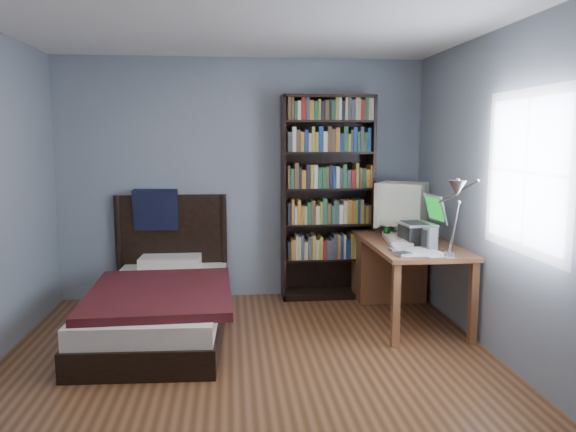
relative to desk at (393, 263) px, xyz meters
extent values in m
plane|color=#513017|center=(-1.51, -1.64, -0.42)|extent=(4.20, 4.20, 0.00)
plane|color=white|center=(-1.51, -1.64, 2.08)|extent=(4.20, 4.20, 0.00)
cube|color=gray|center=(-1.51, 0.46, 0.83)|extent=(3.80, 0.04, 2.50)
cube|color=gray|center=(-1.51, -3.74, 0.83)|extent=(3.80, 0.04, 2.50)
cube|color=gray|center=(0.39, -1.64, 0.83)|extent=(0.04, 4.20, 2.50)
cube|color=white|center=(0.38, -1.79, 1.03)|extent=(0.01, 1.14, 1.14)
cube|color=white|center=(0.38, -1.79, 1.03)|extent=(0.01, 1.00, 1.00)
cube|color=brown|center=(0.00, -0.44, 0.29)|extent=(0.75, 1.60, 0.04)
cube|color=brown|center=(-0.33, -1.19, -0.07)|extent=(0.06, 0.06, 0.69)
cube|color=brown|center=(0.32, -1.19, -0.07)|extent=(0.06, 0.06, 0.69)
cube|color=brown|center=(-0.33, 0.31, -0.07)|extent=(0.06, 0.06, 0.69)
cube|color=brown|center=(0.32, 0.31, -0.07)|extent=(0.06, 0.06, 0.69)
cube|color=brown|center=(0.00, 0.14, -0.07)|extent=(0.69, 0.40, 0.68)
cube|color=beige|center=(0.05, -0.03, 0.33)|extent=(0.37, 0.35, 0.03)
cylinder|color=beige|center=(0.05, -0.03, 0.38)|extent=(0.11, 0.11, 0.07)
cube|color=beige|center=(0.08, -0.03, 0.62)|extent=(0.58, 0.58, 0.41)
cube|color=beige|center=(-0.14, -0.03, 0.62)|extent=(0.25, 0.39, 0.43)
cube|color=#3B73D5|center=(-0.16, -0.03, 0.62)|extent=(0.17, 0.28, 0.28)
cube|color=#2D2D30|center=(0.05, -0.54, 0.40)|extent=(0.26, 0.31, 0.17)
cube|color=silver|center=(0.05, -0.54, 0.49)|extent=(0.30, 0.39, 0.02)
cube|color=#2D2D30|center=(0.03, -0.54, 0.50)|extent=(0.20, 0.30, 0.00)
cube|color=silver|center=(0.22, -0.54, 0.63)|extent=(0.11, 0.37, 0.26)
cube|color=#0CBF26|center=(0.21, -0.54, 0.63)|extent=(0.08, 0.30, 0.21)
cube|color=#99999E|center=(0.12, -1.16, 0.34)|extent=(0.07, 0.05, 0.04)
cylinder|color=#99999E|center=(0.12, -1.23, 0.57)|extent=(0.02, 0.15, 0.42)
cylinder|color=#99999E|center=(0.04, -1.47, 0.87)|extent=(0.18, 0.35, 0.21)
cone|color=#99999E|center=(-0.04, -1.63, 0.91)|extent=(0.13, 0.13, 0.11)
cube|color=beige|center=(-0.11, -0.49, 0.33)|extent=(0.26, 0.53, 0.05)
cube|color=gray|center=(0.07, -0.84, 0.41)|extent=(0.12, 0.12, 0.19)
cylinder|color=#073A14|center=(-0.14, -0.24, 0.37)|extent=(0.06, 0.06, 0.11)
ellipsoid|color=silver|center=(-0.01, -0.16, 0.33)|extent=(0.06, 0.11, 0.04)
cube|color=silver|center=(-0.21, -0.72, 0.32)|extent=(0.06, 0.10, 0.02)
cube|color=gray|center=(-0.27, -0.87, 0.32)|extent=(0.06, 0.09, 0.02)
cube|color=gray|center=(-0.24, -1.07, 0.33)|extent=(0.14, 0.14, 0.02)
cube|color=black|center=(-1.09, 0.30, 0.64)|extent=(0.03, 0.30, 2.11)
cube|color=black|center=(-0.17, 0.30, 0.64)|extent=(0.03, 0.30, 2.11)
cube|color=black|center=(-0.63, 0.30, 1.68)|extent=(0.95, 0.30, 0.03)
cube|color=black|center=(-0.63, 0.30, -0.39)|extent=(0.95, 0.30, 0.06)
cube|color=black|center=(-0.63, 0.44, 0.64)|extent=(0.95, 0.02, 2.11)
cube|color=olive|center=(-0.63, 0.28, 0.67)|extent=(0.87, 0.22, 1.91)
cube|color=black|center=(-2.25, -0.59, -0.31)|extent=(1.18, 2.22, 0.22)
cube|color=beige|center=(-2.25, -0.59, -0.12)|extent=(1.14, 2.16, 0.16)
cube|color=maroon|center=(-2.22, -0.86, -0.01)|extent=(1.19, 1.45, 0.07)
cube|color=beige|center=(-2.25, 0.25, 0.01)|extent=(0.61, 0.41, 0.12)
cube|color=black|center=(-2.25, 0.42, 0.13)|extent=(1.15, 0.05, 1.10)
cylinder|color=black|center=(-2.80, 0.40, 0.13)|extent=(0.06, 0.06, 1.10)
cylinder|color=black|center=(-1.71, 0.40, 0.13)|extent=(0.06, 0.06, 1.10)
cube|color=black|center=(-2.40, 0.39, 0.53)|extent=(0.46, 0.20, 0.43)
camera|label=1|loc=(-1.64, -5.44, 1.27)|focal=35.00mm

